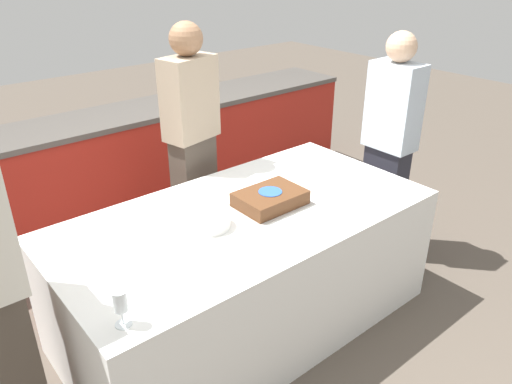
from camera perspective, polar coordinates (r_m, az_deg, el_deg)
ground_plane at (r=3.18m, az=-1.17°, el=-14.39°), size 14.00×14.00×0.00m
back_counter at (r=4.13m, az=-15.36°, el=2.44°), size 4.40×0.58×0.92m
dining_table at (r=2.94m, az=-1.24°, el=-8.82°), size 2.11×1.08×0.76m
cake at (r=2.80m, az=1.63°, el=-0.76°), size 0.41×0.31×0.09m
plate_stack at (r=2.60m, az=-5.29°, el=-3.38°), size 0.22×0.22×0.06m
wine_glass at (r=2.00m, az=-15.25°, el=-12.06°), size 0.07×0.07×0.16m
side_plate_near_cake at (r=3.02m, az=-2.50°, el=0.54°), size 0.20×0.20×0.00m
person_cutting_cake at (r=3.34m, az=-7.27°, el=5.20°), size 0.38×0.27×1.67m
person_seated_right at (r=3.57m, az=14.95°, el=5.14°), size 0.20×0.34×1.60m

